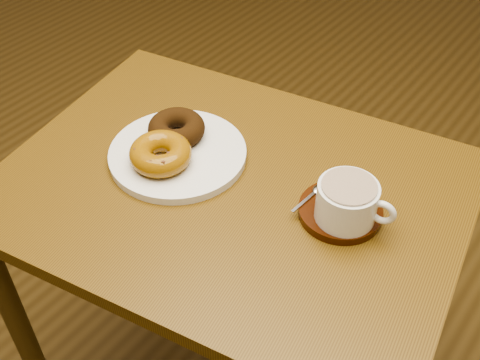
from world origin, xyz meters
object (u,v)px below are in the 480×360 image
Objects in this scene: donut_plate at (178,154)px; coffee_cup at (348,201)px; saucer at (340,211)px; cafe_table at (232,230)px.

coffee_cup reaches higher than donut_plate.
coffee_cup reaches higher than saucer.
cafe_table is 6.41× the size of saucer.
donut_plate is (-0.12, -0.00, 0.13)m from cafe_table.
coffee_cup is at bearing -37.55° from saucer.
saucer is 1.07× the size of coffee_cup.
coffee_cup is at bearing 0.82° from cafe_table.
donut_plate is 1.94× the size of coffee_cup.
saucer reaches higher than cafe_table.
cafe_table is at bearing -165.24° from saucer.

